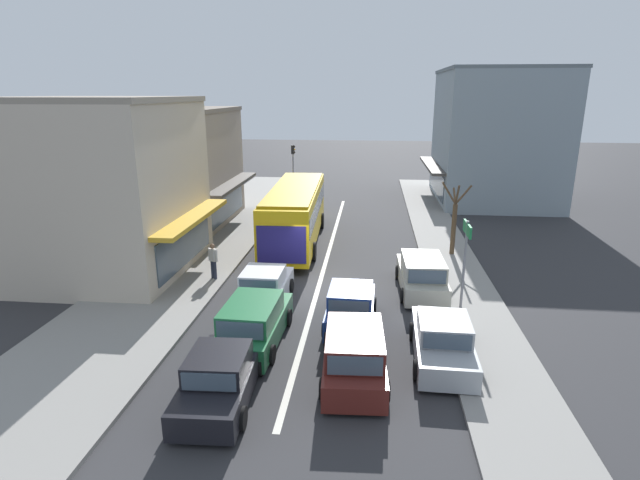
# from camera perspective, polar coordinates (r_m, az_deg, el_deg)

# --- Properties ---
(ground_plane) EXTENTS (140.00, 140.00, 0.00)m
(ground_plane) POSITION_cam_1_polar(r_m,az_deg,el_deg) (22.06, -0.14, -5.27)
(ground_plane) COLOR #2D2D30
(lane_centre_line) EXTENTS (0.20, 28.00, 0.01)m
(lane_centre_line) POSITION_cam_1_polar(r_m,az_deg,el_deg) (25.79, 0.81, -1.99)
(lane_centre_line) COLOR silver
(lane_centre_line) RESTS_ON ground
(sidewalk_left) EXTENTS (5.20, 44.00, 0.14)m
(sidewalk_left) POSITION_cam_1_polar(r_m,az_deg,el_deg) (29.02, -12.31, -0.12)
(sidewalk_left) COLOR gray
(sidewalk_left) RESTS_ON ground
(kerb_right) EXTENTS (2.80, 44.00, 0.12)m
(kerb_right) POSITION_cam_1_polar(r_m,az_deg,el_deg) (27.87, 14.00, -0.95)
(kerb_right) COLOR gray
(kerb_right) RESTS_ON ground
(shopfront_corner_near) EXTENTS (8.74, 7.99, 8.02)m
(shopfront_corner_near) POSITION_cam_1_polar(r_m,az_deg,el_deg) (25.05, -23.83, 5.49)
(shopfront_corner_near) COLOR beige
(shopfront_corner_near) RESTS_ON ground
(shopfront_mid_block) EXTENTS (7.63, 9.02, 7.29)m
(shopfront_mid_block) POSITION_cam_1_polar(r_m,az_deg,el_deg) (32.81, -16.37, 7.88)
(shopfront_mid_block) COLOR gray
(shopfront_mid_block) RESTS_ON ground
(building_right_far) EXTENTS (9.44, 10.47, 9.91)m
(building_right_far) POSITION_cam_1_polar(r_m,az_deg,el_deg) (41.09, 19.44, 11.07)
(building_right_far) COLOR #84939E
(building_right_far) RESTS_ON ground
(city_bus) EXTENTS (3.02, 10.94, 3.23)m
(city_bus) POSITION_cam_1_polar(r_m,az_deg,el_deg) (27.75, -2.85, 3.35)
(city_bus) COLOR yellow
(city_bus) RESTS_ON ground
(sedan_adjacent_lane_trail) EXTENTS (2.03, 4.27, 1.47)m
(sedan_adjacent_lane_trail) POSITION_cam_1_polar(r_m,az_deg,el_deg) (14.45, -11.36, -15.22)
(sedan_adjacent_lane_trail) COLOR black
(sedan_adjacent_lane_trail) RESTS_ON ground
(sedan_queue_gap_filler) EXTENTS (1.93, 4.21, 1.47)m
(sedan_queue_gap_filler) POSITION_cam_1_polar(r_m,az_deg,el_deg) (20.13, -6.44, -5.55)
(sedan_queue_gap_filler) COLOR silver
(sedan_queue_gap_filler) RESTS_ON ground
(hatchback_adjacent_lane_lead) EXTENTS (1.88, 3.74, 1.54)m
(hatchback_adjacent_lane_lead) POSITION_cam_1_polar(r_m,az_deg,el_deg) (18.27, 3.54, -7.68)
(hatchback_adjacent_lane_lead) COLOR navy
(hatchback_adjacent_lane_lead) RESTS_ON ground
(wagon_behind_bus_near) EXTENTS (2.10, 4.58, 1.58)m
(wagon_behind_bus_near) POSITION_cam_1_polar(r_m,az_deg,el_deg) (15.23, 3.93, -12.76)
(wagon_behind_bus_near) COLOR #561E19
(wagon_behind_bus_near) RESTS_ON ground
(wagon_behind_bus_mid) EXTENTS (2.05, 4.55, 1.58)m
(wagon_behind_bus_mid) POSITION_cam_1_polar(r_m,az_deg,el_deg) (17.14, -7.57, -9.36)
(wagon_behind_bus_mid) COLOR #1E6638
(wagon_behind_bus_mid) RESTS_ON ground
(parked_sedan_kerb_front) EXTENTS (1.98, 4.24, 1.47)m
(parked_sedan_kerb_front) POSITION_cam_1_polar(r_m,az_deg,el_deg) (16.48, 13.84, -11.18)
(parked_sedan_kerb_front) COLOR #9EA3A8
(parked_sedan_kerb_front) RESTS_ON ground
(parked_wagon_kerb_second) EXTENTS (2.04, 4.55, 1.58)m
(parked_wagon_kerb_second) POSITION_cam_1_polar(r_m,az_deg,el_deg) (21.65, 11.55, -3.94)
(parked_wagon_kerb_second) COLOR #B7B29E
(parked_wagon_kerb_second) RESTS_ON ground
(traffic_light_downstreet) EXTENTS (0.33, 0.24, 4.20)m
(traffic_light_downstreet) POSITION_cam_1_polar(r_m,az_deg,el_deg) (40.30, -3.10, 8.88)
(traffic_light_downstreet) COLOR gray
(traffic_light_downstreet) RESTS_ON ground
(directional_road_sign) EXTENTS (0.10, 1.40, 3.60)m
(directional_road_sign) POSITION_cam_1_polar(r_m,az_deg,el_deg) (19.57, 16.34, -0.52)
(directional_road_sign) COLOR gray
(directional_road_sign) RESTS_ON ground
(street_tree_right) EXTENTS (1.52, 1.63, 3.89)m
(street_tree_right) POSITION_cam_1_polar(r_m,az_deg,el_deg) (26.45, 15.07, 1.99)
(street_tree_right) COLOR brown
(street_tree_right) RESTS_ON ground
(pedestrian_with_handbag_near) EXTENTS (0.34, 0.65, 1.63)m
(pedestrian_with_handbag_near) POSITION_cam_1_polar(r_m,az_deg,el_deg) (34.45, -5.25, 4.51)
(pedestrian_with_handbag_near) COLOR #333338
(pedestrian_with_handbag_near) RESTS_ON sidewalk_left
(pedestrian_browsing_midblock) EXTENTS (0.49, 0.38, 1.63)m
(pedestrian_browsing_midblock) POSITION_cam_1_polar(r_m,az_deg,el_deg) (22.73, -12.12, -2.13)
(pedestrian_browsing_midblock) COLOR #232838
(pedestrian_browsing_midblock) RESTS_ON sidewalk_left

